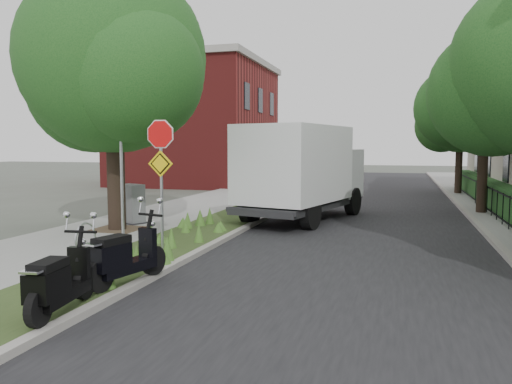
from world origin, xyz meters
TOP-DOWN VIEW (x-y plane):
  - ground at (0.00, 0.00)m, footprint 120.00×120.00m
  - sidewalk_near at (-4.25, 10.00)m, footprint 3.50×60.00m
  - verge at (-1.50, 10.00)m, footprint 2.00×60.00m
  - kerb_near at (-0.50, 10.00)m, footprint 0.20×60.00m
  - road at (3.00, 10.00)m, footprint 7.00×60.00m
  - kerb_far at (6.50, 10.00)m, footprint 0.20×60.00m
  - street_tree_main at (-4.08, 2.86)m, footprint 6.21×5.54m
  - bare_post at (-3.20, 1.80)m, footprint 0.08×0.08m
  - bike_hoop at (-2.70, -0.60)m, footprint 0.06×0.78m
  - sign_assembly at (-1.40, 0.58)m, footprint 0.94×0.08m
  - fence_far at (7.20, 10.00)m, footprint 0.04×24.00m
  - hedge_far at (7.90, 10.00)m, footprint 1.00×24.00m
  - brick_building at (-9.50, 22.00)m, footprint 9.40×10.40m
  - far_tree_b at (6.94, 10.05)m, footprint 4.83×4.31m
  - far_tree_c at (6.94, 18.04)m, footprint 4.37×3.89m
  - scooter_near at (-0.67, -4.20)m, footprint 0.53×1.81m
  - scooter_far at (-0.65, -2.53)m, footprint 0.69×1.88m
  - box_truck at (0.79, 6.86)m, footprint 3.79×6.54m
  - utility_cabinet at (-4.22, 3.98)m, footprint 1.11×0.96m

SIDE VIEW (x-z plane):
  - ground at x=0.00m, z-range 0.00..0.00m
  - road at x=3.00m, z-range 0.00..0.01m
  - sidewalk_near at x=-4.25m, z-range 0.00..0.12m
  - verge at x=-1.50m, z-range 0.00..0.12m
  - kerb_near at x=-0.50m, z-range 0.00..0.13m
  - kerb_far at x=6.50m, z-range 0.00..0.13m
  - bike_hoop at x=-2.70m, z-range 0.11..0.88m
  - scooter_near at x=-0.67m, z-range 0.11..0.97m
  - scooter_far at x=-0.65m, z-range 0.11..1.02m
  - fence_far at x=7.20m, z-range 0.17..1.17m
  - hedge_far at x=7.90m, z-range 0.12..1.22m
  - utility_cabinet at x=-4.22m, z-range 0.09..1.34m
  - box_truck at x=0.79m, z-range 0.42..3.21m
  - bare_post at x=-3.20m, z-range 0.12..4.12m
  - sign_assembly at x=-1.40m, z-range 0.72..3.94m
  - far_tree_c at x=6.94m, z-range 0.99..6.92m
  - brick_building at x=-9.50m, z-range 0.06..8.36m
  - far_tree_b at x=6.94m, z-range 1.09..7.65m
  - street_tree_main at x=-4.08m, z-range 0.97..8.63m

